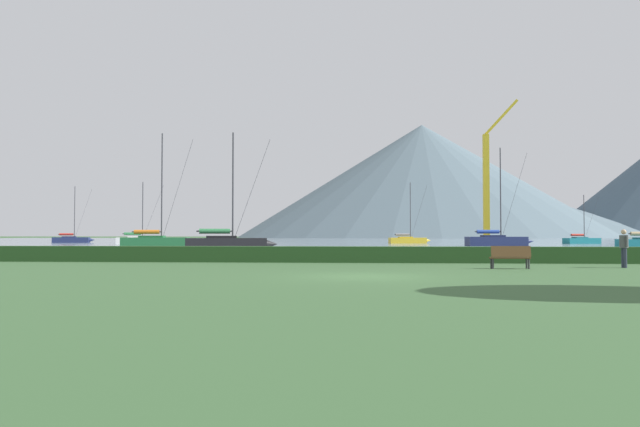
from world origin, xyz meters
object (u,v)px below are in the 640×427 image
Objects in this scene: sailboat_slip_9 at (582,240)px; dock_crane at (487,195)px; person_seated_viewer at (624,245)px; sailboat_slip_6 at (157,241)px; sailboat_slip_4 at (227,243)px; sailboat_slip_3 at (72,239)px; sailboat_slip_11 at (497,240)px; park_bench_near_path at (510,256)px; sailboat_slip_10 at (139,240)px; sailboat_slip_8 at (408,240)px.

sailboat_slip_9 is 0.38× the size of dock_crane.
sailboat_slip_6 is at bearing 122.85° from person_seated_viewer.
sailboat_slip_6 reaches higher than sailboat_slip_4.
sailboat_slip_3 is 6.15× the size of person_seated_viewer.
sailboat_slip_11 is at bearing 12.80° from sailboat_slip_6.
sailboat_slip_11 reaches higher than sailboat_slip_4.
park_bench_near_path is (-27.39, -76.68, -0.02)m from sailboat_slip_9.
sailboat_slip_6 is 0.62× the size of dock_crane.
dock_crane is (69.61, -19.90, 6.27)m from sailboat_slip_3.
sailboat_slip_11 is at bearing 77.24° from park_bench_near_path.
sailboat_slip_3 is 1.08× the size of sailboat_slip_10.
sailboat_slip_8 is 6.13× the size of park_bench_near_path.
sailboat_slip_3 is 59.65m from sailboat_slip_8.
sailboat_slip_11 is (39.25, 14.46, 0.02)m from sailboat_slip_6.
dock_crane reaches higher than sailboat_slip_10.
sailboat_slip_9 is at bearing -8.71° from sailboat_slip_10.
sailboat_slip_8 reaches higher than park_bench_near_path.
sailboat_slip_9 is 27.75m from sailboat_slip_11.
sailboat_slip_8 is (18.84, 49.49, -0.10)m from sailboat_slip_4.
person_seated_viewer is (23.81, -27.85, 0.28)m from sailboat_slip_4.
sailboat_slip_10 reaches higher than park_bench_near_path.
sailboat_slip_10 is at bearing 119.26° from park_bench_near_path.
sailboat_slip_3 reaches higher than person_seated_viewer.
sailboat_slip_8 is 20.01m from dock_crane.
sailboat_slip_6 is (30.21, -41.78, 0.10)m from sailboat_slip_3.
sailboat_slip_6 is 41.83m from sailboat_slip_11.
sailboat_slip_10 reaches higher than person_seated_viewer.
person_seated_viewer is at bearing -72.24° from sailboat_slip_10.
sailboat_slip_9 reaches higher than park_bench_near_path.
sailboat_slip_6 is 1.24× the size of sailboat_slip_8.
park_bench_near_path is 5.22m from person_seated_viewer.
park_bench_near_path is 1.00× the size of person_seated_viewer.
sailboat_slip_4 is at bearing -130.90° from dock_crane.
sailboat_slip_8 reaches higher than sailboat_slip_10.
dock_crane reaches higher than sailboat_slip_6.
sailboat_slip_8 reaches higher than person_seated_viewer.
sailboat_slip_4 is at bearing -121.51° from sailboat_slip_8.
sailboat_slip_9 is 81.42m from park_bench_near_path.
sailboat_slip_3 is 87.04m from sailboat_slip_9.
sailboat_slip_3 is at bearing 157.49° from sailboat_slip_9.
sailboat_slip_6 reaches higher than sailboat_slip_11.
sailboat_slip_4 is 36.64m from person_seated_viewer.
person_seated_viewer is (64.51, -81.13, 0.37)m from sailboat_slip_3.
sailboat_slip_10 is at bearing 175.96° from dock_crane.
sailboat_slip_3 is 72.67m from dock_crane.
dock_crane reaches higher than sailboat_slip_3.
sailboat_slip_4 is at bearing 122.31° from person_seated_viewer.
dock_crane reaches higher than park_bench_near_path.
sailboat_slip_4 is 44.59m from dock_crane.
sailboat_slip_6 is 45.49m from dock_crane.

